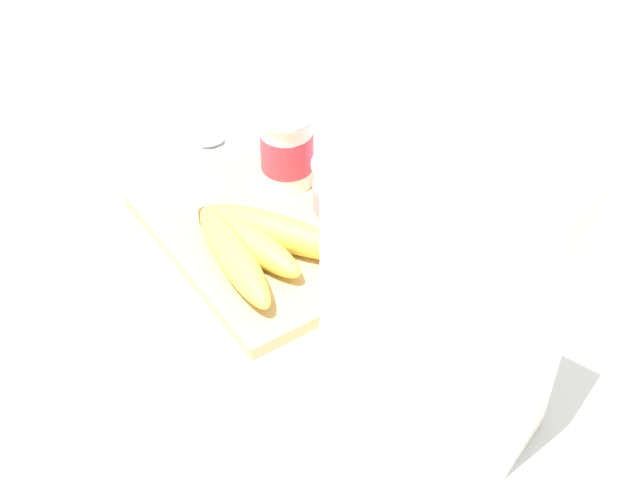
% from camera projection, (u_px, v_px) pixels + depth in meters
% --- Properties ---
extents(ground_plane, '(2.40, 2.40, 0.00)m').
position_uv_depth(ground_plane, '(272.00, 237.00, 0.97)').
color(ground_plane, silver).
extents(cutting_board, '(0.29, 0.23, 0.02)m').
position_uv_depth(cutting_board, '(272.00, 232.00, 0.97)').
color(cutting_board, tan).
rests_on(cutting_board, ground_plane).
extents(cereal_box, '(0.21, 0.14, 0.28)m').
position_uv_depth(cereal_box, '(445.00, 289.00, 0.71)').
color(cereal_box, white).
rests_on(cereal_box, ground_plane).
extents(yogurt_cup_front, '(0.07, 0.07, 0.10)m').
position_uv_depth(yogurt_cup_front, '(287.00, 148.00, 0.99)').
color(yogurt_cup_front, white).
rests_on(yogurt_cup_front, cutting_board).
extents(yogurt_cup_back, '(0.07, 0.07, 0.08)m').
position_uv_depth(yogurt_cup_back, '(344.00, 193.00, 0.94)').
color(yogurt_cup_back, white).
rests_on(yogurt_cup_back, cutting_board).
extents(banana_bunch, '(0.18, 0.15, 0.04)m').
position_uv_depth(banana_bunch, '(254.00, 242.00, 0.91)').
color(banana_bunch, yellow).
rests_on(banana_bunch, cutting_board).
extents(spoon, '(0.03, 0.13, 0.01)m').
position_uv_depth(spoon, '(192.00, 147.00, 1.10)').
color(spoon, silver).
rests_on(spoon, ground_plane).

